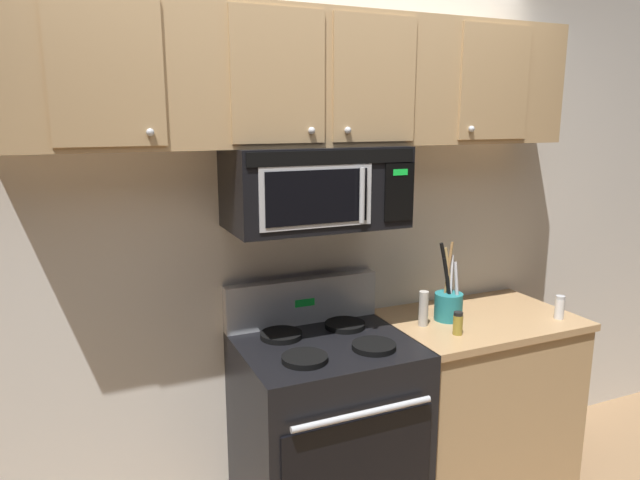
% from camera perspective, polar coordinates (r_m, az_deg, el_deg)
% --- Properties ---
extents(back_wall, '(5.20, 0.10, 2.70)m').
position_cam_1_polar(back_wall, '(2.77, -2.49, 1.19)').
color(back_wall, silver).
rests_on(back_wall, ground_plane).
extents(stove_range, '(0.76, 0.69, 1.12)m').
position_cam_1_polar(stove_range, '(2.77, 0.58, -18.42)').
color(stove_range, black).
rests_on(stove_range, ground_plane).
extents(over_range_microwave, '(0.76, 0.43, 0.35)m').
position_cam_1_polar(over_range_microwave, '(2.51, -0.47, 5.26)').
color(over_range_microwave, black).
extents(upper_cabinets, '(2.50, 0.36, 0.55)m').
position_cam_1_polar(upper_cabinets, '(2.52, -0.77, 15.53)').
color(upper_cabinets, tan).
extents(counter_segment, '(0.93, 0.65, 0.90)m').
position_cam_1_polar(counter_segment, '(3.18, 14.97, -14.94)').
color(counter_segment, tan).
rests_on(counter_segment, ground_plane).
extents(utensil_crock_teal, '(0.14, 0.14, 0.38)m').
position_cam_1_polar(utensil_crock_teal, '(2.90, 12.58, -6.07)').
color(utensil_crock_teal, teal).
rests_on(utensil_crock_teal, counter_segment).
extents(salt_shaker, '(0.05, 0.05, 0.12)m').
position_cam_1_polar(salt_shaker, '(3.08, 22.60, -6.16)').
color(salt_shaker, white).
rests_on(salt_shaker, counter_segment).
extents(pepper_mill, '(0.04, 0.04, 0.17)m').
position_cam_1_polar(pepper_mill, '(2.79, 10.19, -6.69)').
color(pepper_mill, '#B7B2A8').
rests_on(pepper_mill, counter_segment).
extents(spice_jar, '(0.04, 0.04, 0.11)m').
position_cam_1_polar(spice_jar, '(2.72, 13.47, -8.02)').
color(spice_jar, olive).
rests_on(spice_jar, counter_segment).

